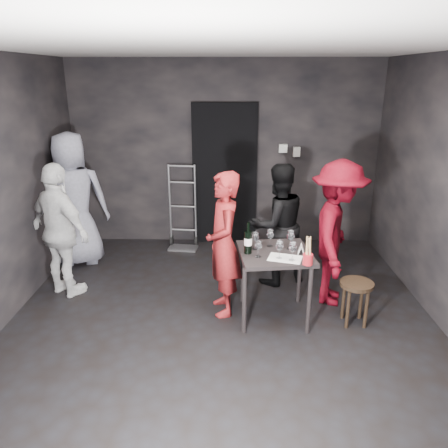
{
  "coord_description": "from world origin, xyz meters",
  "views": [
    {
      "loc": [
        0.08,
        -3.93,
        2.48
      ],
      "look_at": [
        0.02,
        0.25,
        1.04
      ],
      "focal_mm": 35.0,
      "sensor_mm": 36.0,
      "label": 1
    }
  ],
  "objects_px": {
    "server_red": "(224,242)",
    "bystander_grey": "(72,187)",
    "woman_black": "(277,225)",
    "stool": "(356,291)",
    "man_maroon": "(337,228)",
    "wine_bottle": "(248,242)",
    "hand_truck": "(183,233)",
    "breadstick_cup": "(308,251)",
    "tasting_table": "(275,261)",
    "bystander_cream": "(60,228)"
  },
  "relations": [
    {
      "from": "woman_black",
      "to": "bystander_cream",
      "type": "height_order",
      "value": "bystander_cream"
    },
    {
      "from": "stool",
      "to": "server_red",
      "type": "bearing_deg",
      "value": 169.93
    },
    {
      "from": "tasting_table",
      "to": "bystander_grey",
      "type": "xyz_separation_m",
      "value": [
        -2.54,
        1.39,
        0.42
      ]
    },
    {
      "from": "server_red",
      "to": "man_maroon",
      "type": "xyz_separation_m",
      "value": [
        1.24,
        0.25,
        0.08
      ]
    },
    {
      "from": "man_maroon",
      "to": "wine_bottle",
      "type": "distance_m",
      "value": 1.07
    },
    {
      "from": "tasting_table",
      "to": "server_red",
      "type": "xyz_separation_m",
      "value": [
        -0.53,
        0.12,
        0.16
      ]
    },
    {
      "from": "tasting_table",
      "to": "stool",
      "type": "relative_size",
      "value": 1.6
    },
    {
      "from": "man_maroon",
      "to": "breadstick_cup",
      "type": "distance_m",
      "value": 0.8
    },
    {
      "from": "stool",
      "to": "breadstick_cup",
      "type": "relative_size",
      "value": 1.56
    },
    {
      "from": "tasting_table",
      "to": "stool",
      "type": "distance_m",
      "value": 0.89
    },
    {
      "from": "woman_black",
      "to": "breadstick_cup",
      "type": "height_order",
      "value": "woman_black"
    },
    {
      "from": "server_red",
      "to": "hand_truck",
      "type": "bearing_deg",
      "value": -172.18
    },
    {
      "from": "server_red",
      "to": "woman_black",
      "type": "xyz_separation_m",
      "value": [
        0.64,
        0.73,
        -0.06
      ]
    },
    {
      "from": "bystander_grey",
      "to": "breadstick_cup",
      "type": "relative_size",
      "value": 7.15
    },
    {
      "from": "wine_bottle",
      "to": "breadstick_cup",
      "type": "distance_m",
      "value": 0.62
    },
    {
      "from": "server_red",
      "to": "woman_black",
      "type": "bearing_deg",
      "value": 127.56
    },
    {
      "from": "woman_black",
      "to": "breadstick_cup",
      "type": "xyz_separation_m",
      "value": [
        0.17,
        -1.15,
        0.13
      ]
    },
    {
      "from": "stool",
      "to": "woman_black",
      "type": "xyz_separation_m",
      "value": [
        -0.72,
        0.97,
        0.38
      ]
    },
    {
      "from": "hand_truck",
      "to": "wine_bottle",
      "type": "relative_size",
      "value": 3.8
    },
    {
      "from": "hand_truck",
      "to": "stool",
      "type": "relative_size",
      "value": 2.66
    },
    {
      "from": "man_maroon",
      "to": "hand_truck",
      "type": "bearing_deg",
      "value": 65.06
    },
    {
      "from": "hand_truck",
      "to": "breadstick_cup",
      "type": "relative_size",
      "value": 4.16
    },
    {
      "from": "hand_truck",
      "to": "wine_bottle",
      "type": "xyz_separation_m",
      "value": [
        0.88,
        -2.01,
        0.65
      ]
    },
    {
      "from": "stool",
      "to": "woman_black",
      "type": "distance_m",
      "value": 1.27
    },
    {
      "from": "woman_black",
      "to": "bystander_grey",
      "type": "bearing_deg",
      "value": -33.01
    },
    {
      "from": "man_maroon",
      "to": "bystander_cream",
      "type": "height_order",
      "value": "man_maroon"
    },
    {
      "from": "tasting_table",
      "to": "stool",
      "type": "height_order",
      "value": "tasting_table"
    },
    {
      "from": "breadstick_cup",
      "to": "bystander_cream",
      "type": "bearing_deg",
      "value": 163.37
    },
    {
      "from": "bystander_grey",
      "to": "breadstick_cup",
      "type": "height_order",
      "value": "bystander_grey"
    },
    {
      "from": "server_red",
      "to": "bystander_grey",
      "type": "height_order",
      "value": "bystander_grey"
    },
    {
      "from": "bystander_cream",
      "to": "bystander_grey",
      "type": "distance_m",
      "value": 0.95
    },
    {
      "from": "bystander_cream",
      "to": "hand_truck",
      "type": "bearing_deg",
      "value": -96.06
    },
    {
      "from": "man_maroon",
      "to": "stool",
      "type": "bearing_deg",
      "value": -150.43
    },
    {
      "from": "wine_bottle",
      "to": "stool",
      "type": "bearing_deg",
      "value": -4.41
    },
    {
      "from": "server_red",
      "to": "stool",
      "type": "bearing_deg",
      "value": 68.93
    },
    {
      "from": "server_red",
      "to": "bystander_grey",
      "type": "distance_m",
      "value": 2.39
    },
    {
      "from": "server_red",
      "to": "breadstick_cup",
      "type": "xyz_separation_m",
      "value": [
        0.81,
        -0.43,
        0.08
      ]
    },
    {
      "from": "tasting_table",
      "to": "stool",
      "type": "bearing_deg",
      "value": -8.58
    },
    {
      "from": "hand_truck",
      "to": "stool",
      "type": "xyz_separation_m",
      "value": [
        2.0,
        -2.1,
        0.15
      ]
    },
    {
      "from": "hand_truck",
      "to": "man_maroon",
      "type": "height_order",
      "value": "man_maroon"
    },
    {
      "from": "man_maroon",
      "to": "bystander_grey",
      "type": "distance_m",
      "value": 3.41
    },
    {
      "from": "man_maroon",
      "to": "bystander_grey",
      "type": "relative_size",
      "value": 0.82
    },
    {
      "from": "stool",
      "to": "bystander_cream",
      "type": "xyz_separation_m",
      "value": [
        -3.22,
        0.61,
        0.45
      ]
    },
    {
      "from": "wine_bottle",
      "to": "tasting_table",
      "type": "bearing_deg",
      "value": 7.99
    },
    {
      "from": "server_red",
      "to": "wine_bottle",
      "type": "xyz_separation_m",
      "value": [
        0.25,
        -0.16,
        0.07
      ]
    },
    {
      "from": "bystander_grey",
      "to": "wine_bottle",
      "type": "xyz_separation_m",
      "value": [
        2.25,
        -1.43,
        -0.2
      ]
    },
    {
      "from": "bystander_grey",
      "to": "man_maroon",
      "type": "bearing_deg",
      "value": 150.83
    },
    {
      "from": "hand_truck",
      "to": "server_red",
      "type": "relative_size",
      "value": 0.77
    },
    {
      "from": "man_maroon",
      "to": "wine_bottle",
      "type": "relative_size",
      "value": 5.39
    },
    {
      "from": "woman_black",
      "to": "bystander_cream",
      "type": "distance_m",
      "value": 2.53
    }
  ]
}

